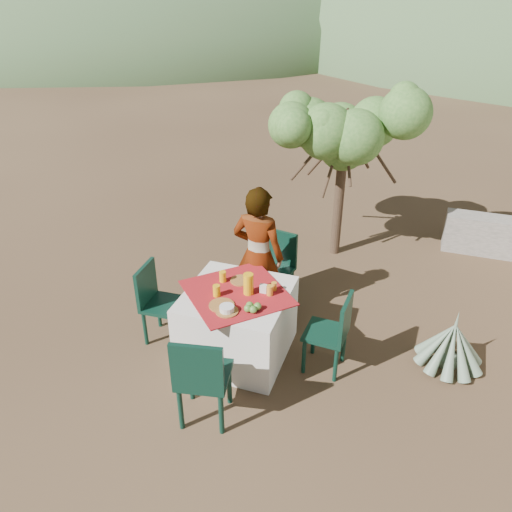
{
  "coord_description": "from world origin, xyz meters",
  "views": [
    {
      "loc": [
        1.83,
        -3.69,
        3.53
      ],
      "look_at": [
        0.35,
        0.57,
        0.98
      ],
      "focal_mm": 35.0,
      "sensor_mm": 36.0,
      "label": 1
    }
  ],
  "objects": [
    {
      "name": "ground",
      "position": [
        0.0,
        0.0,
        0.0
      ],
      "size": [
        160.0,
        160.0,
        0.0
      ],
      "primitive_type": "plane",
      "color": "#392819",
      "rests_on": "ground"
    },
    {
      "name": "table",
      "position": [
        0.29,
        0.17,
        0.38
      ],
      "size": [
        1.3,
        1.3,
        0.76
      ],
      "color": "silver",
      "rests_on": "ground"
    },
    {
      "name": "chair_far",
      "position": [
        0.38,
        1.26,
        0.5
      ],
      "size": [
        0.48,
        0.48,
        0.89
      ],
      "rotation": [
        0.0,
        0.0,
        -0.18
      ],
      "color": "black",
      "rests_on": "ground"
    },
    {
      "name": "chair_near",
      "position": [
        0.34,
        -0.82,
        0.54
      ],
      "size": [
        0.52,
        0.52,
        0.97
      ],
      "rotation": [
        0.0,
        0.0,
        3.33
      ],
      "color": "black",
      "rests_on": "ground"
    },
    {
      "name": "chair_left",
      "position": [
        -0.62,
        0.14,
        0.49
      ],
      "size": [
        0.43,
        0.43,
        0.89
      ],
      "rotation": [
        0.0,
        0.0,
        1.62
      ],
      "color": "black",
      "rests_on": "ground"
    },
    {
      "name": "chair_right",
      "position": [
        1.27,
        0.24,
        0.48
      ],
      "size": [
        0.43,
        0.43,
        0.87
      ],
      "rotation": [
        0.0,
        0.0,
        4.65
      ],
      "color": "black",
      "rests_on": "ground"
    },
    {
      "name": "person",
      "position": [
        0.28,
        0.86,
        0.81
      ],
      "size": [
        0.62,
        0.43,
        1.63
      ],
      "primitive_type": "imported",
      "rotation": [
        0.0,
        0.0,
        3.07
      ],
      "color": "#8C6651",
      "rests_on": "ground"
    },
    {
      "name": "shrub_tree",
      "position": [
        0.9,
        2.76,
        1.66
      ],
      "size": [
        1.79,
        1.76,
        2.1
      ],
      "color": "#493524",
      "rests_on": "ground"
    },
    {
      "name": "agave",
      "position": [
        2.41,
        0.7,
        0.25
      ],
      "size": [
        0.68,
        0.7,
        0.74
      ],
      "rotation": [
        0.0,
        0.0,
        0.31
      ],
      "color": "slate",
      "rests_on": "ground"
    },
    {
      "name": "hill_near_left",
      "position": [
        -18.0,
        30.0,
        0.0
      ],
      "size": [
        40.0,
        40.0,
        16.0
      ],
      "primitive_type": "ellipsoid",
      "color": "#3A542F",
      "rests_on": "ground"
    },
    {
      "name": "hill_far_center",
      "position": [
        -4.0,
        52.0,
        0.0
      ],
      "size": [
        60.0,
        60.0,
        24.0
      ],
      "primitive_type": "ellipsoid",
      "color": "slate",
      "rests_on": "ground"
    },
    {
      "name": "plate_far",
      "position": [
        0.26,
        0.38,
        0.77
      ],
      "size": [
        0.22,
        0.22,
        0.01
      ],
      "primitive_type": "cylinder",
      "color": "brown",
      "rests_on": "table"
    },
    {
      "name": "plate_near",
      "position": [
        0.24,
        -0.09,
        0.77
      ],
      "size": [
        0.25,
        0.25,
        0.01
      ],
      "primitive_type": "cylinder",
      "color": "brown",
      "rests_on": "table"
    },
    {
      "name": "glass_far",
      "position": [
        0.08,
        0.32,
        0.82
      ],
      "size": [
        0.07,
        0.07,
        0.11
      ],
      "primitive_type": "cylinder",
      "color": "#EDA80F",
      "rests_on": "table"
    },
    {
      "name": "glass_near",
      "position": [
        0.12,
        0.05,
        0.82
      ],
      "size": [
        0.07,
        0.07,
        0.12
      ],
      "primitive_type": "cylinder",
      "color": "#EDA80F",
      "rests_on": "table"
    },
    {
      "name": "juice_pitcher",
      "position": [
        0.41,
        0.19,
        0.87
      ],
      "size": [
        0.1,
        0.1,
        0.22
      ],
      "primitive_type": "cylinder",
      "color": "#EDA80F",
      "rests_on": "table"
    },
    {
      "name": "bowl_plate",
      "position": [
        0.32,
        -0.16,
        0.77
      ],
      "size": [
        0.22,
        0.22,
        0.01
      ],
      "primitive_type": "cylinder",
      "color": "brown",
      "rests_on": "table"
    },
    {
      "name": "white_bowl",
      "position": [
        0.32,
        -0.16,
        0.8
      ],
      "size": [
        0.14,
        0.14,
        0.05
      ],
      "primitive_type": "cylinder",
      "color": "silver",
      "rests_on": "bowl_plate"
    },
    {
      "name": "jar_left",
      "position": [
        0.62,
        0.24,
        0.81
      ],
      "size": [
        0.07,
        0.07,
        0.1
      ],
      "primitive_type": "cylinder",
      "color": "orange",
      "rests_on": "table"
    },
    {
      "name": "jar_right",
      "position": [
        0.63,
        0.34,
        0.81
      ],
      "size": [
        0.05,
        0.05,
        0.09
      ],
      "primitive_type": "cylinder",
      "color": "orange",
      "rests_on": "table"
    },
    {
      "name": "napkin_holder",
      "position": [
        0.54,
        0.26,
        0.81
      ],
      "size": [
        0.07,
        0.04,
        0.09
      ],
      "primitive_type": "cube",
      "rotation": [
        0.0,
        0.0,
        0.01
      ],
      "color": "silver",
      "rests_on": "table"
    },
    {
      "name": "fruit_cluster",
      "position": [
        0.54,
        -0.07,
        0.8
      ],
      "size": [
        0.15,
        0.14,
        0.07
      ],
      "color": "#50822F",
      "rests_on": "table"
    }
  ]
}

